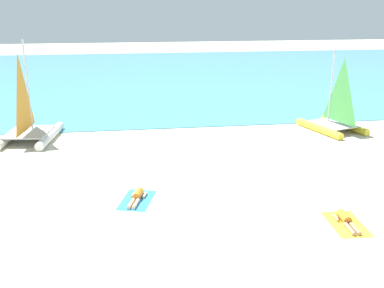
# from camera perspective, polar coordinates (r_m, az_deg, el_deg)

# --- Properties ---
(ground_plane) EXTENTS (120.00, 120.00, 0.00)m
(ground_plane) POSITION_cam_1_polar(r_m,az_deg,el_deg) (24.28, -1.48, 0.46)
(ground_plane) COLOR beige
(ocean_water) EXTENTS (120.00, 40.00, 0.05)m
(ocean_water) POSITION_cam_1_polar(r_m,az_deg,el_deg) (46.06, -4.80, 8.71)
(ocean_water) COLOR #4C9EB7
(ocean_water) RESTS_ON ground
(sailboat_white) EXTENTS (3.07, 4.35, 5.30)m
(sailboat_white) POSITION_cam_1_polar(r_m,az_deg,el_deg) (25.61, -20.01, 2.12)
(sailboat_white) COLOR white
(sailboat_white) RESTS_ON ground
(sailboat_yellow) EXTENTS (3.27, 4.15, 4.74)m
(sailboat_yellow) POSITION_cam_1_polar(r_m,az_deg,el_deg) (27.18, 17.56, 3.06)
(sailboat_yellow) COLOR yellow
(sailboat_yellow) RESTS_ON ground
(towel_left) EXTENTS (1.59, 2.13, 0.01)m
(towel_left) POSITION_cam_1_polar(r_m,az_deg,el_deg) (17.27, -7.01, -7.08)
(towel_left) COLOR #338CD8
(towel_left) RESTS_ON ground
(sunbather_left) EXTENTS (0.81, 1.55, 0.30)m
(sunbather_left) POSITION_cam_1_polar(r_m,az_deg,el_deg) (17.27, -6.97, -6.61)
(sunbather_left) COLOR orange
(sunbather_left) RESTS_ON towel_left
(towel_right) EXTENTS (1.20, 1.96, 0.01)m
(towel_right) POSITION_cam_1_polar(r_m,az_deg,el_deg) (16.29, 18.98, -9.57)
(towel_right) COLOR yellow
(towel_right) RESTS_ON ground
(sunbather_right) EXTENTS (0.56, 1.57, 0.30)m
(sunbather_right) POSITION_cam_1_polar(r_m,az_deg,el_deg) (16.29, 18.93, -9.07)
(sunbather_right) COLOR orange
(sunbather_right) RESTS_ON towel_right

